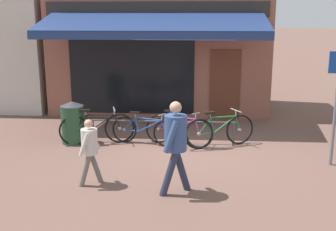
% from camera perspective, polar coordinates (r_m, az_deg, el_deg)
% --- Properties ---
extents(ground_plane, '(160.00, 160.00, 0.00)m').
position_cam_1_polar(ground_plane, '(10.25, 1.95, -4.10)').
color(ground_plane, brown).
extents(shop_front, '(6.82, 4.99, 4.72)m').
position_cam_1_polar(shop_front, '(14.01, -1.00, 10.57)').
color(shop_front, '#8E5647').
rests_on(shop_front, ground_plane).
extents(bike_rack_rail, '(3.57, 0.04, 0.57)m').
position_cam_1_polar(bike_rack_rail, '(10.33, -0.76, -1.20)').
color(bike_rack_rail, '#47494F').
rests_on(bike_rack_rail, ground_plane).
extents(bicycle_black, '(1.78, 0.67, 0.88)m').
position_cam_1_polar(bicycle_black, '(10.41, -9.59, -1.72)').
color(bicycle_black, black).
rests_on(bicycle_black, ground_plane).
extents(bicycle_blue, '(1.72, 0.58, 0.81)m').
position_cam_1_polar(bicycle_blue, '(10.29, -3.19, -1.98)').
color(bicycle_blue, black).
rests_on(bicycle_blue, ground_plane).
extents(bicycle_purple, '(1.71, 0.74, 0.87)m').
position_cam_1_polar(bicycle_purple, '(10.20, 1.42, -1.98)').
color(bicycle_purple, black).
rests_on(bicycle_purple, ground_plane).
extents(bicycle_green, '(1.69, 0.84, 0.88)m').
position_cam_1_polar(bicycle_green, '(10.14, 7.00, -2.04)').
color(bicycle_green, black).
rests_on(bicycle_green, ground_plane).
extents(pedestrian_adult, '(0.57, 0.69, 1.69)m').
position_cam_1_polar(pedestrian_adult, '(7.34, 1.02, -3.13)').
color(pedestrian_adult, '#282D47').
rests_on(pedestrian_adult, ground_plane).
extents(pedestrian_child, '(0.43, 0.53, 1.27)m').
position_cam_1_polar(pedestrian_child, '(7.90, -10.58, -4.02)').
color(pedestrian_child, slate).
rests_on(pedestrian_child, ground_plane).
extents(litter_bin, '(0.57, 0.57, 1.05)m').
position_cam_1_polar(litter_bin, '(10.59, -12.78, -0.88)').
color(litter_bin, '#23472D').
rests_on(litter_bin, ground_plane).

